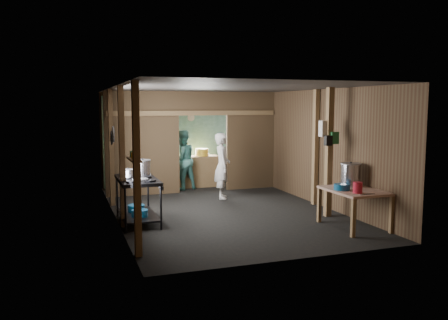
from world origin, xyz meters
name	(u,v)px	position (x,y,z in m)	size (l,w,h in m)	color
floor	(221,209)	(0.00, 0.00, 0.00)	(4.50, 7.00, 0.00)	black
ceiling	(221,88)	(0.00, 0.00, 2.60)	(4.50, 7.00, 0.00)	#34302D
wall_back	(182,139)	(0.00, 3.50, 1.30)	(4.50, 0.00, 2.60)	#4B3924
wall_front	(299,171)	(0.00, -3.50, 1.30)	(4.50, 0.00, 2.60)	#4B3924
wall_left	(114,153)	(-2.25, 0.00, 1.30)	(0.00, 7.00, 2.60)	#4B3924
wall_right	(314,147)	(2.25, 0.00, 1.30)	(0.00, 7.00, 2.60)	#4B3924
partition_left	(143,143)	(-1.32, 2.20, 1.30)	(1.85, 0.10, 2.60)	#453522
partition_right	(250,141)	(1.57, 2.20, 1.30)	(1.35, 0.10, 2.60)	#453522
partition_header	(203,103)	(0.25, 2.20, 2.30)	(1.30, 0.10, 0.60)	#453522
turquoise_panel	(182,141)	(0.00, 3.44, 1.25)	(4.40, 0.06, 2.50)	#8CC3BC
back_counter	(197,171)	(0.30, 2.95, 0.42)	(1.20, 0.50, 0.85)	olive
wall_clock	(191,118)	(0.25, 3.40, 1.90)	(0.20, 0.20, 0.03)	silver
post_left_a	(137,170)	(-2.18, -2.60, 1.30)	(0.10, 0.12, 2.60)	olive
post_left_b	(122,157)	(-2.18, -0.80, 1.30)	(0.10, 0.12, 2.60)	olive
post_left_c	(111,148)	(-2.18, 1.20, 1.30)	(0.10, 0.12, 2.60)	olive
post_right	(315,148)	(2.18, -0.20, 1.30)	(0.10, 0.12, 2.60)	olive
post_free	(329,153)	(1.85, -1.30, 1.30)	(0.12, 0.12, 2.60)	olive
cross_beam	(194,113)	(0.00, 2.15, 2.05)	(4.40, 0.12, 0.12)	olive
pan_lid_big	(113,134)	(-2.21, 0.40, 1.65)	(0.34, 0.34, 0.03)	gray
pan_lid_small	(111,138)	(-2.21, 0.80, 1.55)	(0.30, 0.30, 0.03)	black
wall_shelf	(134,159)	(-2.15, -2.10, 1.40)	(0.14, 0.80, 0.03)	olive
jar_white	(136,157)	(-2.15, -2.35, 1.47)	(0.07, 0.07, 0.10)	silver
jar_yellow	(134,155)	(-2.15, -2.10, 1.47)	(0.08, 0.08, 0.10)	gold
jar_green	(132,154)	(-2.15, -1.88, 1.47)	(0.06, 0.06, 0.10)	#1C602D
bag_white	(325,129)	(1.80, -1.22, 1.78)	(0.22, 0.15, 0.32)	silver
bag_green	(334,138)	(1.92, -1.36, 1.60)	(0.16, 0.12, 0.24)	#1C602D
bag_black	(328,141)	(1.78, -1.38, 1.55)	(0.14, 0.10, 0.20)	black
gas_range	(138,200)	(-1.88, -0.58, 0.43)	(0.75, 1.46, 0.86)	black
prep_table	(354,208)	(1.83, -2.23, 0.36)	(0.88, 1.20, 0.71)	tan
stove_pot_large	(143,168)	(-1.71, -0.19, 1.01)	(0.32, 0.32, 0.32)	#B5B4BF
stove_pot_med	(128,174)	(-2.05, -0.57, 0.94)	(0.22, 0.22, 0.20)	#B5B4BF
stove_saucepan	(125,173)	(-2.05, -0.14, 0.92)	(0.17, 0.17, 0.10)	#B5B4BF
frying_pan	(140,180)	(-1.88, -0.95, 0.89)	(0.29, 0.51, 0.07)	gray
blue_tub_front	(140,213)	(-1.88, -0.80, 0.23)	(0.31, 0.31, 0.13)	#105080
blue_tub_back	(136,208)	(-1.88, -0.35, 0.23)	(0.33, 0.33, 0.13)	#105080
stock_pot	(351,175)	(1.98, -1.88, 0.92)	(0.39, 0.39, 0.46)	#B5B4BF
wash_basin	(342,187)	(1.59, -2.20, 0.77)	(0.29, 0.29, 0.11)	#105080
pink_bucket	(358,188)	(1.67, -2.56, 0.81)	(0.16, 0.16, 0.20)	red
knife	(367,194)	(1.75, -2.73, 0.72)	(0.30, 0.04, 0.01)	#B5B4BF
yellow_tub	(202,152)	(0.43, 2.95, 0.95)	(0.37, 0.37, 0.20)	gold
red_cup	(185,154)	(-0.06, 2.95, 0.92)	(0.13, 0.13, 0.15)	#9B2F14
cook	(222,166)	(0.42, 1.15, 0.79)	(0.58, 0.38, 1.59)	silver
worker_back	(182,160)	(-0.21, 2.61, 0.80)	(0.78, 0.61, 1.60)	teal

